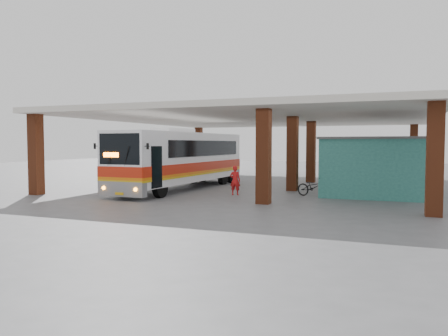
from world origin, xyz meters
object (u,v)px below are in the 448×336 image
Objects in this scene: coach_bus at (182,159)px; motorcycle at (314,187)px; pedestrian at (235,180)px; red_chair at (334,182)px.

coach_bus is 8.35m from motorcycle.
coach_bus is at bearing -28.38° from pedestrian.
red_chair is (0.35, 5.14, -0.15)m from motorcycle.
coach_bus is at bearing -176.70° from red_chair.
coach_bus is 4.61m from pedestrian.
pedestrian is at bearing 122.09° from motorcycle.
motorcycle is 1.24× the size of pedestrian.
pedestrian is (4.11, -1.84, -1.02)m from coach_bus.
pedestrian is (-4.07, -0.79, 0.28)m from motorcycle.
coach_bus reaches higher than motorcycle.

